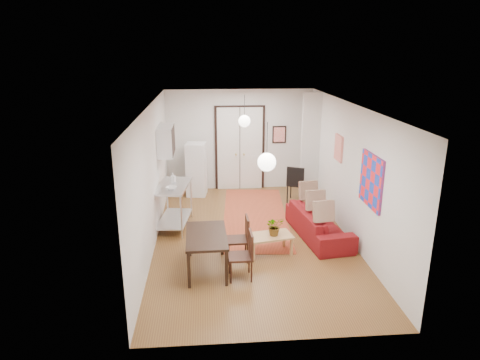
{
  "coord_description": "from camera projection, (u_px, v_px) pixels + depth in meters",
  "views": [
    {
      "loc": [
        -0.96,
        -8.59,
        4.02
      ],
      "look_at": [
        -0.25,
        0.27,
        1.25
      ],
      "focal_mm": 32.0,
      "sensor_mm": 36.0,
      "label": 1
    }
  ],
  "objects": [
    {
      "name": "dining_chair_near",
      "position": [
        237.0,
        234.0,
        8.39
      ],
      "size": [
        0.44,
        0.61,
        0.89
      ],
      "rotation": [
        0.0,
        0.0,
        -1.55
      ],
      "color": "#3B1B13",
      "rests_on": "floor"
    },
    {
      "name": "kilim_rug",
      "position": [
        255.0,
        216.0,
        10.62
      ],
      "size": [
        1.85,
        4.2,
        0.01
      ],
      "primitive_type": "cube",
      "rotation": [
        0.0,
        0.0,
        -0.08
      ],
      "color": "#B7492D",
      "rests_on": "floor"
    },
    {
      "name": "soap_bottle",
      "position": [
        173.0,
        177.0,
        9.9
      ],
      "size": [
        0.12,
        0.12,
        0.21
      ],
      "primitive_type": "imported",
      "rotation": [
        0.0,
        0.0,
        -0.25
      ],
      "color": "#54ACB6",
      "rests_on": "kitchen_counter"
    },
    {
      "name": "wall_right",
      "position": [
        350.0,
        172.0,
        9.18
      ],
      "size": [
        0.02,
        7.0,
        2.9
      ],
      "primitive_type": "cube",
      "color": "silver",
      "rests_on": "floor"
    },
    {
      "name": "painting_popart",
      "position": [
        371.0,
        181.0,
        7.93
      ],
      "size": [
        0.05,
        1.0,
        1.0
      ],
      "primitive_type": "cube",
      "color": "red",
      "rests_on": "wall_right"
    },
    {
      "name": "pendant_back",
      "position": [
        244.0,
        121.0,
        10.68
      ],
      "size": [
        0.3,
        0.3,
        0.8
      ],
      "color": "white",
      "rests_on": "ceiling"
    },
    {
      "name": "coffee_table",
      "position": [
        269.0,
        238.0,
        8.61
      ],
      "size": [
        0.98,
        0.67,
        0.4
      ],
      "rotation": [
        0.0,
        0.0,
        0.2
      ],
      "color": "tan",
      "rests_on": "floor"
    },
    {
      "name": "floor",
      "position": [
        252.0,
        237.0,
        9.45
      ],
      "size": [
        7.0,
        7.0,
        0.0
      ],
      "primitive_type": "plane",
      "color": "brown",
      "rests_on": "ground"
    },
    {
      "name": "fridge",
      "position": [
        196.0,
        169.0,
        11.95
      ],
      "size": [
        0.6,
        0.6,
        1.5
      ],
      "primitive_type": "cube",
      "rotation": [
        0.0,
        0.0,
        -0.14
      ],
      "color": "white",
      "rests_on": "floor"
    },
    {
      "name": "bowl",
      "position": [
        172.0,
        188.0,
        9.4
      ],
      "size": [
        0.29,
        0.29,
        0.06
      ],
      "primitive_type": "imported",
      "rotation": [
        0.0,
        0.0,
        -0.25
      ],
      "color": "beige",
      "rests_on": "kitchen_counter"
    },
    {
      "name": "stub_partition",
      "position": [
        310.0,
        146.0,
        11.59
      ],
      "size": [
        0.5,
        0.1,
        2.9
      ],
      "primitive_type": "cube",
      "color": "silver",
      "rests_on": "floor"
    },
    {
      "name": "wall_back",
      "position": [
        240.0,
        140.0,
        12.35
      ],
      "size": [
        4.2,
        0.02,
        2.9
      ],
      "primitive_type": "cube",
      "color": "silver",
      "rests_on": "floor"
    },
    {
      "name": "poster_back",
      "position": [
        279.0,
        135.0,
        12.36
      ],
      "size": [
        0.4,
        0.03,
        0.5
      ],
      "primitive_type": "cube",
      "color": "red",
      "rests_on": "wall_back"
    },
    {
      "name": "black_side_chair",
      "position": [
        296.0,
        179.0,
        11.57
      ],
      "size": [
        0.61,
        0.63,
        1.01
      ],
      "rotation": [
        0.0,
        0.0,
        2.71
      ],
      "color": "black",
      "rests_on": "floor"
    },
    {
      "name": "kitchen_counter",
      "position": [
        173.0,
        199.0,
        9.79
      ],
      "size": [
        0.85,
        1.42,
        1.03
      ],
      "rotation": [
        0.0,
        0.0,
        -0.14
      ],
      "color": "silver",
      "rests_on": "floor"
    },
    {
      "name": "wall_cabinet",
      "position": [
        166.0,
        140.0,
        10.16
      ],
      "size": [
        0.35,
        1.0,
        0.7
      ],
      "primitive_type": "cube",
      "color": "white",
      "rests_on": "wall_left"
    },
    {
      "name": "dining_chair_far",
      "position": [
        240.0,
        250.0,
        7.72
      ],
      "size": [
        0.44,
        0.61,
        0.89
      ],
      "rotation": [
        0.0,
        0.0,
        -1.55
      ],
      "color": "#3B1B13",
      "rests_on": "floor"
    },
    {
      "name": "double_doors",
      "position": [
        240.0,
        149.0,
        12.38
      ],
      "size": [
        1.44,
        0.06,
        2.5
      ],
      "primitive_type": "cube",
      "color": "silver",
      "rests_on": "wall_back"
    },
    {
      "name": "painting_abstract",
      "position": [
        339.0,
        148.0,
        9.83
      ],
      "size": [
        0.05,
        0.5,
        0.6
      ],
      "primitive_type": "cube",
      "color": "beige",
      "rests_on": "wall_right"
    },
    {
      "name": "potted_plant",
      "position": [
        275.0,
        226.0,
        8.55
      ],
      "size": [
        0.37,
        0.41,
        0.39
      ],
      "primitive_type": "imported",
      "rotation": [
        0.0,
        0.0,
        0.2
      ],
      "color": "#31642D",
      "rests_on": "coffee_table"
    },
    {
      "name": "wall_front",
      "position": [
        281.0,
        249.0,
        5.69
      ],
      "size": [
        4.2,
        0.02,
        2.9
      ],
      "primitive_type": "cube",
      "color": "silver",
      "rests_on": "floor"
    },
    {
      "name": "sofa",
      "position": [
        319.0,
        223.0,
        9.4
      ],
      "size": [
        1.12,
        2.22,
        0.62
      ],
      "primitive_type": "imported",
      "rotation": [
        0.0,
        0.0,
        1.71
      ],
      "color": "maroon",
      "rests_on": "floor"
    },
    {
      "name": "print_left",
      "position": [
        161.0,
        134.0,
        10.61
      ],
      "size": [
        0.03,
        0.44,
        0.54
      ],
      "primitive_type": "cube",
      "color": "olive",
      "rests_on": "wall_left"
    },
    {
      "name": "dining_table",
      "position": [
        206.0,
        239.0,
        7.89
      ],
      "size": [
        0.77,
        1.32,
        0.72
      ],
      "rotation": [
        0.0,
        0.0,
        0.02
      ],
      "color": "black",
      "rests_on": "floor"
    },
    {
      "name": "pendant_front",
      "position": [
        267.0,
        162.0,
        6.88
      ],
      "size": [
        0.3,
        0.3,
        0.8
      ],
      "color": "white",
      "rests_on": "ceiling"
    },
    {
      "name": "wall_left",
      "position": [
        152.0,
        177.0,
        8.86
      ],
      "size": [
        0.02,
        7.0,
        2.9
      ],
      "primitive_type": "cube",
      "color": "silver",
      "rests_on": "floor"
    },
    {
      "name": "ceiling",
      "position": [
        253.0,
        105.0,
        8.59
      ],
      "size": [
        4.2,
        7.0,
        0.02
      ],
      "primitive_type": "cube",
      "color": "white",
      "rests_on": "wall_back"
    }
  ]
}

